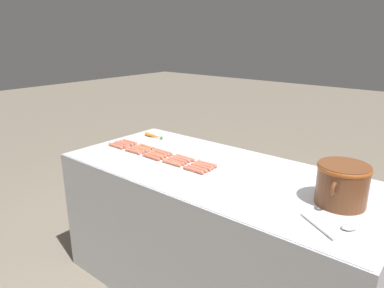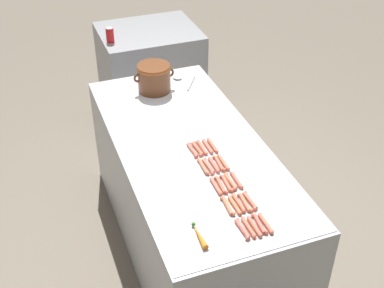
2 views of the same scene
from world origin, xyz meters
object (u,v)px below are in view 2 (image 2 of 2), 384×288
object	(u,v)px
soda_can	(110,35)
bean_pot	(154,77)
hot_dog_22	(237,180)
serving_spoon	(182,80)
hot_dog_17	(231,181)
carrot	(199,235)
hot_dog_23	(224,162)
hot_dog_1	(228,206)
hot_dog_20	(266,223)
hot_dog_6	(235,205)
hot_dog_0	(242,229)
hot_dog_9	(198,149)
hot_dog_5	(249,227)
hot_dog_10	(254,227)
hot_dog_11	(239,203)
hot_dog_15	(259,224)
hot_dog_3	(203,167)
hot_dog_16	(245,203)
hot_dog_7	(221,185)
hot_dog_14	(202,147)
hot_dog_8	(208,166)
hot_dog_4	(192,150)
hot_dog_21	(250,201)
hot_dog_24	(213,145)
hot_dog_2	(216,186)
hot_dog_18	(219,163)
hot_dog_13	(214,165)
hot_dog_12	(227,183)
back_cabinet	(151,77)

from	to	relation	value
soda_can	bean_pot	bearing A→B (deg)	-80.57
hot_dog_22	serving_spoon	xyz separation A→B (m)	(0.11, 1.23, -0.00)
soda_can	hot_dog_17	bearing A→B (deg)	-83.46
serving_spoon	carrot	xyz separation A→B (m)	(-0.46, -1.56, 0.01)
hot_dog_23	bean_pot	distance (m)	1.00
hot_dog_1	hot_dog_20	xyz separation A→B (m)	(0.13, -0.19, 0.00)
hot_dog_6	soda_can	bearing A→B (deg)	94.42
hot_dog_0	hot_dog_9	world-z (taller)	same
hot_dog_5	hot_dog_10	world-z (taller)	same
hot_dog_11	hot_dog_15	xyz separation A→B (m)	(0.03, -0.18, 0.00)
hot_dog_3	serving_spoon	size ratio (longest dim) A/B	0.64
hot_dog_16	hot_dog_23	world-z (taller)	same
hot_dog_7	hot_dog_15	xyz separation A→B (m)	(0.06, -0.35, 0.00)
hot_dog_6	hot_dog_9	world-z (taller)	same
hot_dog_14	hot_dog_20	bearing A→B (deg)	-84.91
hot_dog_8	hot_dog_15	world-z (taller)	same
soda_can	hot_dog_23	bearing A→B (deg)	-81.79
hot_dog_0	hot_dog_8	world-z (taller)	same
hot_dog_14	serving_spoon	distance (m)	0.89
hot_dog_4	hot_dog_7	xyz separation A→B (m)	(0.03, -0.37, 0.00)
hot_dog_5	hot_dog_17	world-z (taller)	same
hot_dog_21	bean_pot	size ratio (longest dim) A/B	0.52
hot_dog_4	soda_can	bearing A→B (deg)	94.61
hot_dog_17	hot_dog_24	xyz separation A→B (m)	(0.04, 0.36, 0.00)
hot_dog_14	carrot	xyz separation A→B (m)	(-0.28, -0.69, 0.00)
hot_dog_1	hot_dog_24	size ratio (longest dim) A/B	1.00
hot_dog_23	hot_dog_17	bearing A→B (deg)	-100.59
hot_dog_2	hot_dog_4	world-z (taller)	same
hot_dog_17	hot_dog_11	bearing A→B (deg)	-100.03
hot_dog_15	hot_dog_22	distance (m)	0.36
hot_dog_3	bean_pot	size ratio (longest dim) A/B	0.52
hot_dog_2	hot_dog_7	distance (m)	0.03
hot_dog_7	hot_dog_21	size ratio (longest dim) A/B	1.00
hot_dog_5	hot_dog_18	xyz separation A→B (m)	(0.07, 0.54, 0.00)
hot_dog_1	hot_dog_15	bearing A→B (deg)	-60.99
hot_dog_15	hot_dog_16	distance (m)	0.17
hot_dog_21	hot_dog_15	bearing A→B (deg)	-100.06
hot_dog_9	soda_can	world-z (taller)	soda_can
hot_dog_8	hot_dog_13	size ratio (longest dim) A/B	1.00
hot_dog_23	bean_pot	bearing A→B (deg)	97.20
hot_dog_1	hot_dog_3	world-z (taller)	same
hot_dog_2	hot_dog_12	bearing A→B (deg)	1.71
hot_dog_8	hot_dog_13	world-z (taller)	same
hot_dog_5	serving_spoon	size ratio (longest dim) A/B	0.64
hot_dog_7	bean_pot	bearing A→B (deg)	91.40
hot_dog_20	hot_dog_0	bearing A→B (deg)	177.80
hot_dog_3	hot_dog_12	bearing A→B (deg)	-70.04
hot_dog_15	serving_spoon	world-z (taller)	hot_dog_15
back_cabinet	hot_dog_8	distance (m)	1.99
hot_dog_2	hot_dog_13	xyz separation A→B (m)	(0.06, 0.18, 0.00)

